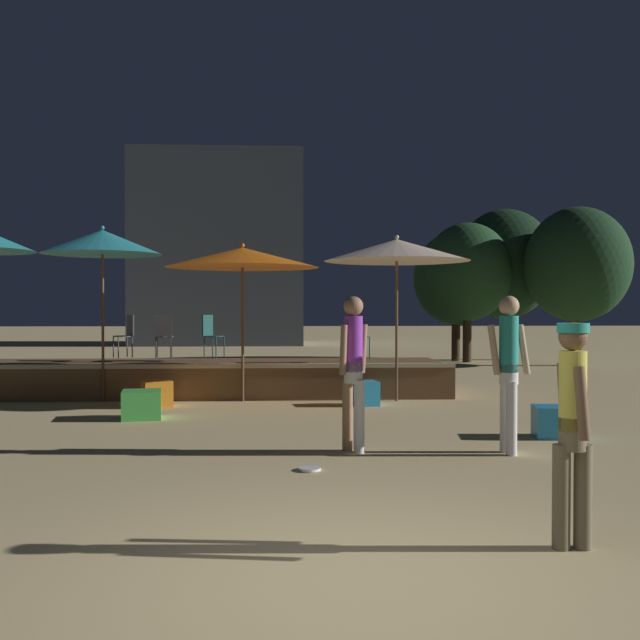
{
  "coord_description": "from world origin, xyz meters",
  "views": [
    {
      "loc": [
        -0.45,
        -4.54,
        1.77
      ],
      "look_at": [
        0.0,
        5.51,
        1.58
      ],
      "focal_mm": 40.0,
      "sensor_mm": 36.0,
      "label": 1
    }
  ],
  "objects_px": {
    "bistro_chair_1": "(127,332)",
    "background_tree_0": "(577,265)",
    "patio_umbrella_1": "(397,250)",
    "person_3": "(573,423)",
    "bistro_chair_3": "(356,333)",
    "cube_seat_2": "(552,422)",
    "patio_umbrella_2": "(102,242)",
    "cube_seat_0": "(142,405)",
    "person_2": "(353,364)",
    "cube_seat_1": "(157,394)",
    "background_tree_3": "(456,279)",
    "bistro_chair_0": "(163,332)",
    "patio_umbrella_3": "(242,258)",
    "background_tree_1": "(504,264)",
    "frisbee_disc": "(310,469)",
    "cube_seat_3": "(365,393)",
    "person_1": "(509,365)",
    "bistro_chair_2": "(211,332)"
  },
  "relations": [
    {
      "from": "cube_seat_1",
      "to": "background_tree_3",
      "type": "relative_size",
      "value": 0.15
    },
    {
      "from": "bistro_chair_3",
      "to": "cube_seat_2",
      "type": "bearing_deg",
      "value": -168.24
    },
    {
      "from": "background_tree_0",
      "to": "patio_umbrella_1",
      "type": "bearing_deg",
      "value": -130.6
    },
    {
      "from": "bistro_chair_1",
      "to": "background_tree_0",
      "type": "height_order",
      "value": "background_tree_0"
    },
    {
      "from": "patio_umbrella_2",
      "to": "bistro_chair_3",
      "type": "distance_m",
      "value": 5.26
    },
    {
      "from": "cube_seat_1",
      "to": "patio_umbrella_1",
      "type": "bearing_deg",
      "value": 7.66
    },
    {
      "from": "patio_umbrella_1",
      "to": "person_2",
      "type": "relative_size",
      "value": 1.64
    },
    {
      "from": "bistro_chair_0",
      "to": "patio_umbrella_3",
      "type": "bearing_deg",
      "value": 130.23
    },
    {
      "from": "bistro_chair_0",
      "to": "background_tree_0",
      "type": "relative_size",
      "value": 0.19
    },
    {
      "from": "cube_seat_0",
      "to": "person_1",
      "type": "height_order",
      "value": "person_1"
    },
    {
      "from": "bistro_chair_0",
      "to": "frisbee_disc",
      "type": "distance_m",
      "value": 7.95
    },
    {
      "from": "background_tree_0",
      "to": "person_1",
      "type": "bearing_deg",
      "value": -115.6
    },
    {
      "from": "background_tree_0",
      "to": "background_tree_1",
      "type": "xyz_separation_m",
      "value": [
        -1.49,
        2.36,
        0.15
      ]
    },
    {
      "from": "cube_seat_0",
      "to": "background_tree_1",
      "type": "xyz_separation_m",
      "value": [
        9.48,
        12.03,
        2.95
      ]
    },
    {
      "from": "patio_umbrella_1",
      "to": "patio_umbrella_2",
      "type": "bearing_deg",
      "value": 178.77
    },
    {
      "from": "patio_umbrella_3",
      "to": "person_3",
      "type": "xyz_separation_m",
      "value": [
        2.91,
        -8.23,
        -1.76
      ]
    },
    {
      "from": "frisbee_disc",
      "to": "patio_umbrella_1",
      "type": "bearing_deg",
      "value": 72.2
    },
    {
      "from": "cube_seat_0",
      "to": "person_3",
      "type": "relative_size",
      "value": 0.42
    },
    {
      "from": "patio_umbrella_1",
      "to": "patio_umbrella_3",
      "type": "relative_size",
      "value": 1.05
    },
    {
      "from": "cube_seat_0",
      "to": "background_tree_1",
      "type": "relative_size",
      "value": 0.14
    },
    {
      "from": "cube_seat_3",
      "to": "background_tree_0",
      "type": "height_order",
      "value": "background_tree_0"
    },
    {
      "from": "patio_umbrella_1",
      "to": "bistro_chair_2",
      "type": "distance_m",
      "value": 4.45
    },
    {
      "from": "background_tree_0",
      "to": "frisbee_disc",
      "type": "bearing_deg",
      "value": -122.3
    },
    {
      "from": "bistro_chair_1",
      "to": "frisbee_disc",
      "type": "relative_size",
      "value": 3.71
    },
    {
      "from": "bistro_chair_2",
      "to": "bistro_chair_3",
      "type": "distance_m",
      "value": 3.11
    },
    {
      "from": "bistro_chair_3",
      "to": "background_tree_1",
      "type": "height_order",
      "value": "background_tree_1"
    },
    {
      "from": "bistro_chair_0",
      "to": "cube_seat_3",
      "type": "bearing_deg",
      "value": 143.65
    },
    {
      "from": "cube_seat_0",
      "to": "frisbee_disc",
      "type": "relative_size",
      "value": 2.84
    },
    {
      "from": "patio_umbrella_2",
      "to": "cube_seat_0",
      "type": "bearing_deg",
      "value": -61.2
    },
    {
      "from": "bistro_chair_0",
      "to": "cube_seat_2",
      "type": "bearing_deg",
      "value": 132.0
    },
    {
      "from": "bistro_chair_1",
      "to": "patio_umbrella_1",
      "type": "bearing_deg",
      "value": 36.81
    },
    {
      "from": "bistro_chair_1",
      "to": "patio_umbrella_3",
      "type": "bearing_deg",
      "value": 19.89
    },
    {
      "from": "patio_umbrella_1",
      "to": "background_tree_3",
      "type": "height_order",
      "value": "background_tree_3"
    },
    {
      "from": "cube_seat_0",
      "to": "person_3",
      "type": "bearing_deg",
      "value": -54.93
    },
    {
      "from": "cube_seat_1",
      "to": "cube_seat_3",
      "type": "xyz_separation_m",
      "value": [
        3.69,
        0.01,
        -0.01
      ]
    },
    {
      "from": "person_3",
      "to": "background_tree_0",
      "type": "height_order",
      "value": "background_tree_0"
    },
    {
      "from": "cube_seat_1",
      "to": "bistro_chair_1",
      "type": "xyz_separation_m",
      "value": [
        -1.11,
        2.61,
        1.0
      ]
    },
    {
      "from": "person_2",
      "to": "background_tree_3",
      "type": "height_order",
      "value": "background_tree_3"
    },
    {
      "from": "cube_seat_0",
      "to": "cube_seat_3",
      "type": "relative_size",
      "value": 1.35
    },
    {
      "from": "patio_umbrella_1",
      "to": "person_3",
      "type": "relative_size",
      "value": 1.88
    },
    {
      "from": "cube_seat_2",
      "to": "bistro_chair_1",
      "type": "distance_m",
      "value": 9.15
    },
    {
      "from": "bistro_chair_1",
      "to": "frisbee_disc",
      "type": "bearing_deg",
      "value": -7.2
    },
    {
      "from": "patio_umbrella_1",
      "to": "patio_umbrella_2",
      "type": "height_order",
      "value": "patio_umbrella_2"
    },
    {
      "from": "cube_seat_2",
      "to": "bistro_chair_1",
      "type": "relative_size",
      "value": 0.59
    },
    {
      "from": "background_tree_0",
      "to": "bistro_chair_0",
      "type": "bearing_deg",
      "value": -151.92
    },
    {
      "from": "patio_umbrella_1",
      "to": "bistro_chair_0",
      "type": "relative_size",
      "value": 3.45
    },
    {
      "from": "person_3",
      "to": "cube_seat_3",
      "type": "bearing_deg",
      "value": -85.23
    },
    {
      "from": "person_2",
      "to": "bistro_chair_2",
      "type": "height_order",
      "value": "person_2"
    },
    {
      "from": "bistro_chair_0",
      "to": "background_tree_1",
      "type": "height_order",
      "value": "background_tree_1"
    },
    {
      "from": "cube_seat_0",
      "to": "cube_seat_1",
      "type": "relative_size",
      "value": 1.11
    }
  ]
}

